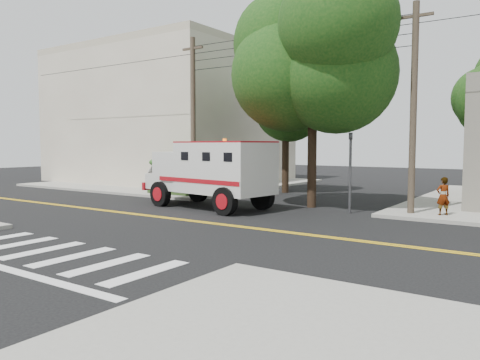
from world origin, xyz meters
The scene contains 13 objects.
ground centered at (0.00, 0.00, 0.00)m, with size 100.00×100.00×0.00m, color black.
sidewalk_nw centered at (-13.50, 13.50, 0.07)m, with size 17.00×17.00×0.15m, color gray.
building_left centered at (-15.50, 15.00, 5.15)m, with size 16.00×14.00×10.00m, color #B5A895.
utility_pole_left centered at (-5.60, 6.00, 4.50)m, with size 0.28×0.28×9.00m, color #382D23.
utility_pole_right centered at (6.30, 6.20, 4.50)m, with size 0.28×0.28×9.00m, color #382D23.
tree_main centered at (1.94, 6.21, 7.20)m, with size 6.08×5.70×9.85m.
tree_left centered at (-2.68, 11.79, 5.73)m, with size 4.48×4.20×7.70m.
traffic_signal centered at (3.80, 5.60, 2.23)m, with size 0.15×0.18×3.60m.
accessibility_sign centered at (-6.20, 6.17, 1.37)m, with size 0.45×0.10×2.02m.
palm_planter centered at (-7.44, 6.62, 1.65)m, with size 3.52×2.63×2.36m.
armored_truck centered at (-2.39, 3.50, 1.84)m, with size 7.38×3.69×3.23m.
pedestrian_a centered at (7.55, 6.34, 0.94)m, with size 0.58×0.38×1.58m, color gray.
pedestrian_b centered at (8.21, 9.47, 1.09)m, with size 0.91×0.71×1.87m, color gray.
Camera 1 is at (11.46, -14.29, 3.06)m, focal length 35.00 mm.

